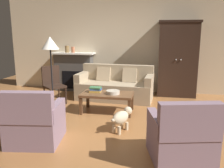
# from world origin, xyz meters

# --- Properties ---
(ground_plane) EXTENTS (9.60, 9.60, 0.00)m
(ground_plane) POSITION_xyz_m (0.00, 0.00, 0.00)
(ground_plane) COLOR #9E6638
(back_wall) EXTENTS (7.20, 0.10, 2.80)m
(back_wall) POSITION_xyz_m (0.00, 2.55, 1.40)
(back_wall) COLOR beige
(back_wall) RESTS_ON ground
(fireplace) EXTENTS (1.26, 0.48, 1.12)m
(fireplace) POSITION_xyz_m (-1.55, 2.30, 0.57)
(fireplace) COLOR #4C4947
(fireplace) RESTS_ON ground
(armoire) EXTENTS (1.06, 0.57, 2.00)m
(armoire) POSITION_xyz_m (1.40, 2.22, 1.00)
(armoire) COLOR black
(armoire) RESTS_ON ground
(couch) EXTENTS (1.97, 0.97, 0.86)m
(couch) POSITION_xyz_m (-0.18, 1.58, 0.32)
(couch) COLOR tan
(couch) RESTS_ON ground
(coffee_table) EXTENTS (1.10, 0.60, 0.42)m
(coffee_table) POSITION_xyz_m (-0.15, 0.48, 0.37)
(coffee_table) COLOR brown
(coffee_table) RESTS_ON ground
(fruit_bowl) EXTENTS (0.29, 0.29, 0.07)m
(fruit_bowl) POSITION_xyz_m (-0.02, 0.45, 0.46)
(fruit_bowl) COLOR beige
(fruit_bowl) RESTS_ON coffee_table
(book_stack) EXTENTS (0.26, 0.19, 0.12)m
(book_stack) POSITION_xyz_m (-0.42, 0.53, 0.48)
(book_stack) COLOR gold
(book_stack) RESTS_ON coffee_table
(mantel_vase_bronze) EXTENTS (0.12, 0.12, 0.20)m
(mantel_vase_bronze) POSITION_xyz_m (-1.73, 2.28, 1.22)
(mantel_vase_bronze) COLOR olive
(mantel_vase_bronze) RESTS_ON fireplace
(mantel_vase_terracotta) EXTENTS (0.10, 0.10, 0.17)m
(mantel_vase_terracotta) POSITION_xyz_m (-1.55, 2.28, 1.21)
(mantel_vase_terracotta) COLOR #A86042
(mantel_vase_terracotta) RESTS_ON fireplace
(armchair_near_left) EXTENTS (0.87, 0.87, 0.88)m
(armchair_near_left) POSITION_xyz_m (-0.95, -1.17, 0.32)
(armchair_near_left) COLOR gray
(armchair_near_left) RESTS_ON ground
(armchair_near_right) EXTENTS (0.92, 0.93, 0.88)m
(armchair_near_right) POSITION_xyz_m (1.22, -1.29, 0.32)
(armchair_near_right) COLOR gray
(armchair_near_right) RESTS_ON ground
(side_chair_wooden) EXTENTS (0.62, 0.62, 0.90)m
(side_chair_wooden) POSITION_xyz_m (-1.59, 0.91, 0.51)
(side_chair_wooden) COLOR black
(side_chair_wooden) RESTS_ON ground
(floor_lamp) EXTENTS (0.36, 0.36, 1.61)m
(floor_lamp) POSITION_xyz_m (-1.32, 0.31, 1.39)
(floor_lamp) COLOR black
(floor_lamp) RESTS_ON ground
(dog) EXTENTS (0.35, 0.53, 0.39)m
(dog) POSITION_xyz_m (0.30, -0.46, 0.25)
(dog) COLOR beige
(dog) RESTS_ON ground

